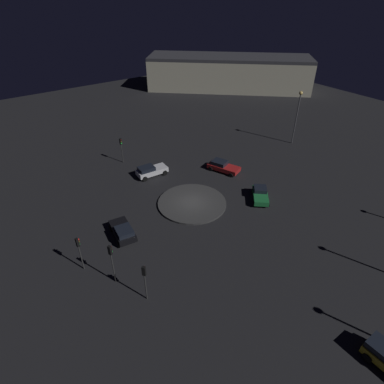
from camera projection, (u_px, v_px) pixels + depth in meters
ground_plane at (192, 204)px, 39.38m from camera, size 116.25×116.25×0.00m
roundabout_island at (192, 203)px, 39.31m from camera, size 8.36×8.36×0.23m
car_black at (123, 231)px, 33.93m from camera, size 4.18×2.51×1.48m
car_red at (223, 166)px, 45.71m from camera, size 4.88×3.40×1.45m
car_white at (151, 171)px, 44.53m from camera, size 2.24×4.36×1.55m
car_green at (260, 194)px, 39.83m from camera, size 4.03×3.82×1.37m
traffic_light_southeast at (145, 276)px, 26.20m from camera, size 0.38×0.39×3.86m
traffic_light_west at (121, 146)px, 46.71m from camera, size 0.37×0.33×3.85m
traffic_light_southeast_near at (111, 257)px, 27.60m from camera, size 0.36×0.39×4.32m
traffic_light_south at (79, 248)px, 29.08m from camera, size 0.33×0.38×3.78m
streetlamp_north at (298, 109)px, 50.63m from camera, size 0.57×0.57×8.64m
store_building at (229, 73)px, 78.25m from camera, size 33.27×35.39×7.71m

